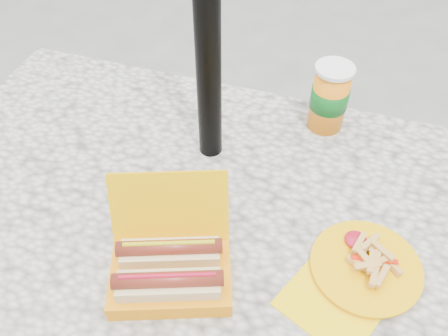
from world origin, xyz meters
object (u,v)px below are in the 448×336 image
(hotdog_box, at_px, (170,268))
(fries_plate, at_px, (364,268))
(soda_cup, at_px, (329,97))
(umbrella_pole, at_px, (207,2))

(hotdog_box, bearing_deg, fries_plate, 0.73)
(hotdog_box, distance_m, soda_cup, 0.53)
(umbrella_pole, height_order, hotdog_box, umbrella_pole)
(fries_plate, distance_m, soda_cup, 0.40)
(umbrella_pole, bearing_deg, fries_plate, -30.46)
(hotdog_box, height_order, fries_plate, hotdog_box)
(fries_plate, bearing_deg, soda_cup, 109.64)
(umbrella_pole, relative_size, hotdog_box, 8.52)
(fries_plate, xyz_separation_m, soda_cup, (-0.13, 0.37, 0.07))
(hotdog_box, xyz_separation_m, fries_plate, (0.32, 0.12, -0.03))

